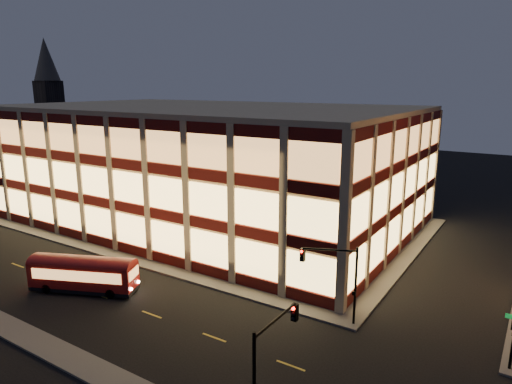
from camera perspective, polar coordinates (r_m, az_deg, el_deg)
The scene contains 9 objects.
ground at distance 47.23m, azimuth -16.32°, elevation -8.46°, with size 200.00×200.00×0.00m, color black.
sidewalk_office_south at distance 49.97m, azimuth -17.75°, elevation -7.25°, with size 54.00×2.00×0.15m, color #514F4C.
sidewalk_office_east at distance 49.57m, azimuth 18.27°, elevation -7.46°, with size 2.00×30.00×0.15m, color #514F4C.
office_building at distance 59.04m, azimuth -6.29°, elevation 3.63°, with size 50.45×30.45×14.50m.
church_tower at distance 124.47m, azimuth -24.20°, elevation 8.41°, with size 5.00×5.00×18.00m, color #2D2621.
church_spire at distance 124.36m, azimuth -24.83°, elevation 14.83°, with size 6.00×6.00×10.00m, color #4C473F.
traffic_signal_far at distance 33.40m, azimuth 9.97°, elevation -9.73°, with size 3.79×1.87×6.00m.
traffic_signal_near at distance 23.88m, azimuth 1.80°, elevation -19.48°, with size 0.32×4.45×6.00m.
trolley_bus at distance 41.57m, azimuth -20.78°, elevation -9.33°, with size 9.13×5.60×3.04m.
Camera 1 is at (33.74, -28.32, 17.04)m, focal length 32.00 mm.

